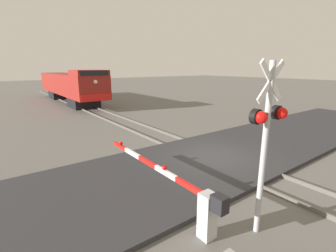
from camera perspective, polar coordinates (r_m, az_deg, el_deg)
name	(u,v)px	position (r m, az deg, el deg)	size (l,w,h in m)	color
ground_plane	(213,159)	(11.32, 10.60, -7.72)	(160.00, 160.00, 0.00)	#605E59
rail_track_left	(202,161)	(10.80, 8.00, -8.25)	(0.08, 80.00, 0.15)	#59544C
rail_track_right	(223,154)	(11.80, 13.01, -6.54)	(0.08, 80.00, 0.15)	#59544C
road_surface	(213,157)	(11.29, 10.62, -7.35)	(36.00, 5.75, 0.16)	#2D2D30
locomotive	(70,85)	(30.85, -22.18, 8.97)	(3.01, 17.34, 3.83)	black
crossing_signal	(267,131)	(6.00, 22.40, -1.01)	(1.18, 0.33, 4.29)	#ADADB2
crossing_gate	(188,195)	(6.63, 4.73, -16.08)	(0.36, 5.79, 1.31)	silver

